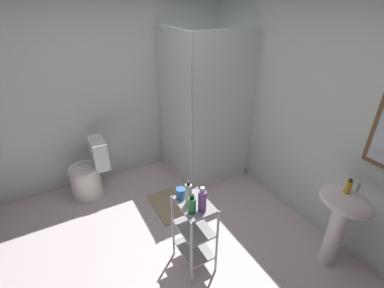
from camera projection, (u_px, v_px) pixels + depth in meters
name	position (u px, v px, depth m)	size (l,w,h in m)	color
ground_plane	(156.00, 272.00, 2.59)	(4.20, 4.20, 0.02)	silver
wall_back	(318.00, 113.00, 2.77)	(4.20, 0.14, 2.50)	silver
wall_left	(93.00, 91.00, 3.41)	(0.10, 4.20, 2.50)	silver
shower_stall	(201.00, 145.00, 3.82)	(0.92, 0.92, 2.00)	white
pedestal_sink	(341.00, 216.00, 2.43)	(0.46, 0.37, 0.81)	white
sink_faucet	(358.00, 187.00, 2.34)	(0.03, 0.03, 0.10)	silver
toilet	(89.00, 174.00, 3.46)	(0.37, 0.49, 0.76)	white
storage_cart	(194.00, 229.00, 2.48)	(0.38, 0.28, 0.74)	silver
hand_soap_bottle	(348.00, 187.00, 2.32)	(0.05, 0.05, 0.14)	gold
lotion_bottle_white	(189.00, 194.00, 2.28)	(0.06, 0.06, 0.23)	white
body_wash_bottle_green	(192.00, 205.00, 2.20)	(0.07, 0.07, 0.18)	green
conditioner_bottle_purple	(202.00, 201.00, 2.21)	(0.07, 0.07, 0.23)	#8E54AD
rinse_cup	(181.00, 193.00, 2.37)	(0.08, 0.08, 0.10)	#3870B2
bath_mat	(171.00, 205.00, 3.41)	(0.60, 0.40, 0.02)	tan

